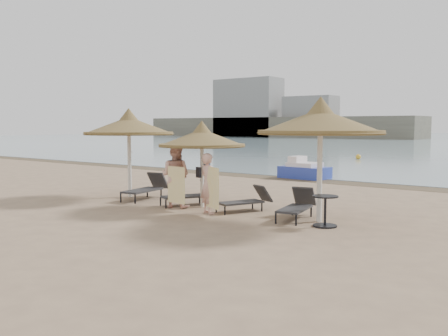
# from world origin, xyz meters

# --- Properties ---
(ground) EXTENTS (160.00, 160.00, 0.00)m
(ground) POSITION_xyz_m (0.00, 0.00, 0.00)
(ground) COLOR #987A5C
(ground) RESTS_ON ground
(wet_sand_strip) EXTENTS (200.00, 1.60, 0.01)m
(wet_sand_strip) POSITION_xyz_m (0.00, 9.40, 0.00)
(wet_sand_strip) COLOR brown
(wet_sand_strip) RESTS_ON ground
(far_shore) EXTENTS (150.00, 54.80, 12.00)m
(far_shore) POSITION_xyz_m (-25.10, 77.82, 2.91)
(far_shore) COLOR #6B6655
(far_shore) RESTS_ON ground
(palapa_left) EXTENTS (3.07, 3.07, 3.04)m
(palapa_left) POSITION_xyz_m (-3.33, 1.03, 2.42)
(palapa_left) COLOR silver
(palapa_left) RESTS_ON ground
(palapa_center) EXTENTS (2.62, 2.62, 2.60)m
(palapa_center) POSITION_xyz_m (0.06, 0.86, 2.07)
(palapa_center) COLOR silver
(palapa_center) RESTS_ON ground
(palapa_right) EXTENTS (3.21, 3.21, 3.19)m
(palapa_right) POSITION_xyz_m (3.90, 0.91, 2.54)
(palapa_right) COLOR silver
(palapa_right) RESTS_ON ground
(lounger_far_left) EXTENTS (0.95, 1.98, 0.85)m
(lounger_far_left) POSITION_xyz_m (-2.47, 1.02, 0.38)
(lounger_far_left) COLOR black
(lounger_far_left) RESTS_ON ground
(lounger_near_left) EXTENTS (1.29, 1.77, 0.77)m
(lounger_near_left) POSITION_xyz_m (-0.43, 0.94, 0.34)
(lounger_near_left) COLOR black
(lounger_near_left) RESTS_ON ground
(lounger_near_right) EXTENTS (1.12, 1.70, 0.73)m
(lounger_near_right) POSITION_xyz_m (1.55, 1.07, 0.33)
(lounger_near_right) COLOR black
(lounger_near_right) RESTS_ON ground
(lounger_far_right) EXTENTS (0.92, 1.84, 0.79)m
(lounger_far_right) POSITION_xyz_m (3.24, 0.98, 0.35)
(lounger_far_right) COLOR black
(lounger_far_right) RESTS_ON ground
(side_table) EXTENTS (0.63, 0.63, 0.76)m
(side_table) POSITION_xyz_m (4.30, 0.43, 0.36)
(side_table) COLOR black
(side_table) RESTS_ON ground
(person_left) EXTENTS (1.16, 0.90, 2.22)m
(person_left) POSITION_xyz_m (-0.52, 0.31, 1.11)
(person_left) COLOR #E0A590
(person_left) RESTS_ON ground
(person_right) EXTENTS (1.05, 0.86, 1.96)m
(person_right) POSITION_xyz_m (0.90, 0.11, 0.98)
(person_right) COLOR #E0A590
(person_right) RESTS_ON ground
(towel_left) EXTENTS (0.76, 0.12, 1.07)m
(towel_left) POSITION_xyz_m (-0.17, -0.04, 0.74)
(towel_left) COLOR yellow
(towel_left) RESTS_ON ground
(towel_right) EXTENTS (0.73, 0.38, 1.12)m
(towel_right) POSITION_xyz_m (1.25, -0.14, 0.78)
(towel_right) COLOR yellow
(towel_right) RESTS_ON ground
(bag_patterned) EXTENTS (0.32, 0.16, 0.39)m
(bag_patterned) POSITION_xyz_m (0.06, 1.04, 1.29)
(bag_patterned) COLOR silver
(bag_patterned) RESTS_ON ground
(bag_dark) EXTENTS (0.23, 0.15, 0.31)m
(bag_dark) POSITION_xyz_m (0.06, 0.70, 1.06)
(bag_dark) COLOR black
(bag_dark) RESTS_ON ground
(pedal_boat) EXTENTS (2.29, 1.49, 1.02)m
(pedal_boat) POSITION_xyz_m (-1.38, 9.95, 0.38)
(pedal_boat) COLOR #293CAA
(pedal_boat) RESTS_ON ground
(buoy_left) EXTENTS (0.37, 0.37, 0.37)m
(buoy_left) POSITION_xyz_m (-4.36, 23.68, 0.19)
(buoy_left) COLOR gold
(buoy_left) RESTS_ON ground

